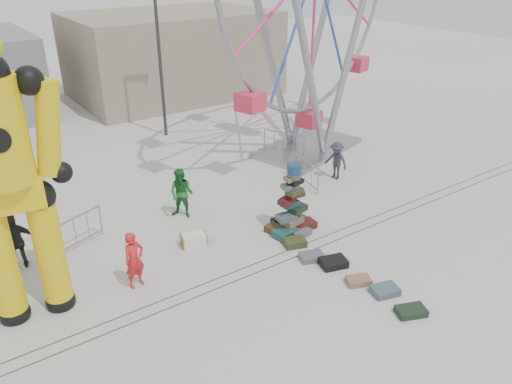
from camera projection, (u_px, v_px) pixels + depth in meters
ground at (269, 283)px, 14.10m from camera, size 90.00×90.00×0.00m
track_line_near at (257, 272)px, 14.55m from camera, size 40.00×0.04×0.01m
track_line_far at (250, 266)px, 14.84m from camera, size 40.00×0.04×0.01m
building_right at (173, 54)px, 31.33m from camera, size 12.00×8.00×5.00m
lamp_post_right at (160, 44)px, 23.30m from camera, size 1.41×0.25×8.00m
suitcase_tower at (291, 212)px, 16.45m from camera, size 1.69×1.50×2.41m
crash_test_dummy at (6, 173)px, 11.25m from camera, size 2.99×1.31×7.49m
steamer_trunk at (194, 239)px, 15.83m from camera, size 0.88×0.63×0.37m
row_case_0 at (295, 242)px, 15.82m from camera, size 0.80×0.68×0.23m
row_case_1 at (312, 257)px, 15.11m from camera, size 0.84×0.69×0.19m
row_case_2 at (333, 262)px, 14.80m from camera, size 0.90×0.76×0.23m
row_case_3 at (358, 281)px, 14.03m from camera, size 0.79×0.67×0.18m
row_case_4 at (385, 290)px, 13.62m from camera, size 0.83×0.69×0.20m
row_case_5 at (411, 311)px, 12.86m from camera, size 0.89×0.73×0.18m
barricade_dummy_c at (75, 233)px, 15.49m from camera, size 1.90×0.82×1.10m
barricade_wheel_front at (305, 172)px, 19.70m from camera, size 0.46×1.98×1.10m
barricade_wheel_back at (284, 143)px, 22.55m from camera, size 0.96×1.84×1.10m
pedestrian_red at (134, 260)px, 13.63m from camera, size 0.69×0.53×1.68m
pedestrian_green at (182, 194)px, 17.18m from camera, size 1.08×1.10×1.79m
pedestrian_black at (16, 241)px, 14.42m from camera, size 1.09×0.60×1.76m
pedestrian_grey at (336, 161)px, 20.13m from camera, size 0.78×1.11×1.57m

